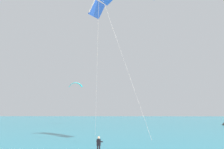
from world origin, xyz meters
The scene contains 3 objects.
sea centered at (0.00, 72.80, 0.10)m, with size 200.00×120.00×0.20m, color teal.
kitesurfer centered at (-0.11, 13.88, 0.94)m, with size 0.65×0.64×1.69m.
kite_distant centered at (-9.50, 49.92, 11.00)m, with size 3.80×0.98×1.37m.
Camera 1 is at (1.65, -7.28, 4.17)m, focal length 34.50 mm.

